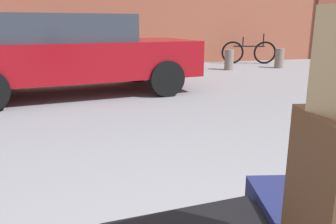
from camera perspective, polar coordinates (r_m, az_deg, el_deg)
The scene contains 5 objects.
parked_car at distance 6.36m, azimuth -16.01°, elevation 9.78°, with size 4.48×2.32×1.42m.
bicycle_leaning at distance 11.35m, azimuth 13.64°, elevation 9.92°, with size 1.68×0.65×0.96m.
bollard_kerb_near at distance 9.09m, azimuth 1.93°, elevation 8.65°, with size 0.25×0.25×0.57m, color #72665B.
bollard_kerb_mid at distance 9.65m, azimuth 10.40°, elevation 8.77°, with size 0.25×0.25×0.57m, color #72665B.
bollard_kerb_far at distance 10.47m, azimuth 18.49°, elevation 8.71°, with size 0.25×0.25×0.57m, color #72665B.
Camera 1 is at (-0.59, -0.85, 1.25)m, focal length 35.64 mm.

